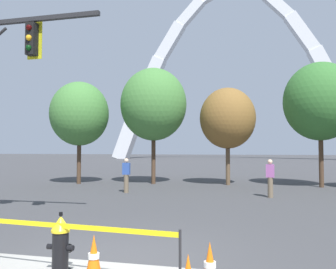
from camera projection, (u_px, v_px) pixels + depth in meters
ground_plane at (117, 260)px, 6.18m from camera, size 240.00×240.00×0.00m
fire_hydrant at (61, 244)px, 5.54m from camera, size 0.46×0.48×0.99m
caution_tape_barrier at (50, 237)px, 5.51m from camera, size 4.41×0.39×0.87m
traffic_cone_by_hydrant at (94, 260)px, 5.11m from camera, size 0.36×0.36×0.73m
traffic_cone_mid_sidewalk at (210, 269)px, 4.72m from camera, size 0.36×0.36×0.73m
monument_arch at (233, 79)px, 67.78m from camera, size 50.31×2.89×36.03m
tree_far_left at (79, 114)px, 20.01m from camera, size 3.42×3.42×5.98m
tree_left_mid at (154, 105)px, 19.98m from camera, size 3.87×3.87×6.78m
tree_center_left at (228, 118)px, 19.32m from camera, size 3.15×3.15×5.51m
tree_center_right at (320, 101)px, 18.16m from camera, size 3.81×3.81×6.67m
pedestrian_walking_left at (126, 175)px, 15.76m from camera, size 0.35×0.22×1.59m
pedestrian_standing_center at (270, 178)px, 14.20m from camera, size 0.36×0.23×1.59m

